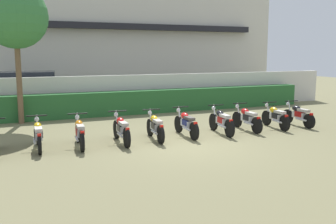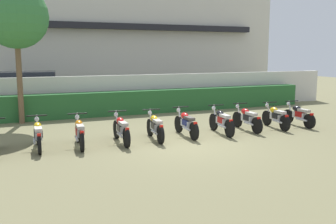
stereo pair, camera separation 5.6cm
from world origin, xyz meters
name	(u,v)px [view 1 (the left image)]	position (x,y,z in m)	size (l,w,h in m)	color
ground	(186,145)	(0.00, 0.00, 0.00)	(60.00, 60.00, 0.00)	olive
building	(84,33)	(0.00, 15.53, 4.13)	(25.14, 6.50, 8.25)	beige
compound_wall	(120,94)	(0.00, 7.16, 0.88)	(23.88, 0.30, 1.77)	silver
hedge_row	(125,103)	(0.00, 6.46, 0.54)	(19.11, 0.70, 1.07)	#28602D
parked_car	(30,91)	(-3.87, 9.86, 0.94)	(4.71, 2.56, 1.89)	#9EA3A8
tree_near_inspector	(15,17)	(-4.50, 5.89, 4.18)	(2.49, 2.49, 5.45)	brown
motorcycle_in_row_1	(38,135)	(-4.23, 1.21, 0.44)	(0.60, 1.86, 0.95)	black
motorcycle_in_row_2	(80,132)	(-3.05, 1.06, 0.45)	(0.60, 1.88, 0.96)	black
motorcycle_in_row_3	(121,129)	(-1.76, 1.03, 0.45)	(0.60, 1.95, 0.96)	black
motorcycle_in_row_4	(155,126)	(-0.62, 1.04, 0.44)	(0.60, 1.83, 0.95)	black
motorcycle_in_row_5	(186,123)	(0.54, 1.14, 0.45)	(0.60, 1.94, 0.96)	black
motorcycle_in_row_6	(221,121)	(1.86, 1.02, 0.45)	(0.60, 1.93, 0.97)	black
motorcycle_in_row_7	(247,118)	(3.01, 1.16, 0.45)	(0.60, 1.92, 0.96)	black
motorcycle_in_row_8	(275,117)	(4.24, 1.08, 0.44)	(0.60, 1.79, 0.95)	black
motorcycle_in_row_9	(298,115)	(5.36, 1.09, 0.44)	(0.60, 1.77, 0.94)	black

